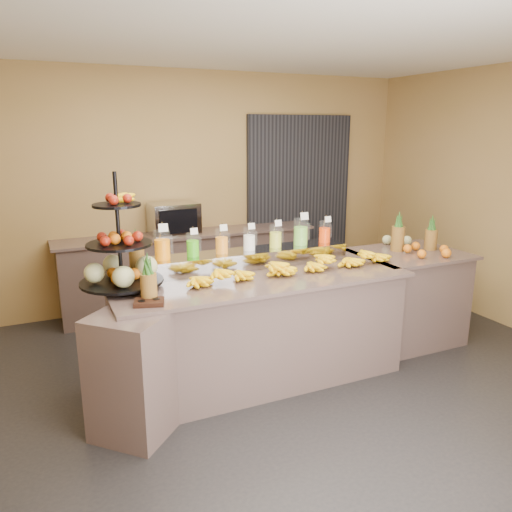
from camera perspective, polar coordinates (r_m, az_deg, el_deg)
ground at (r=4.32m, az=1.95°, el=-15.16°), size 6.00×6.00×0.00m
room_envelope at (r=4.55m, az=-0.18°, el=11.20°), size 6.04×5.02×2.82m
buffet_counter at (r=4.28m, az=-0.96°, el=-8.49°), size 2.75×1.25×0.93m
right_counter at (r=5.32m, az=16.67°, el=-4.43°), size 1.08×0.88×0.93m
back_ledge at (r=6.09m, az=-7.48°, el=-1.60°), size 3.10×0.55×0.93m
pitcher_tray at (r=4.44m, az=-0.77°, el=-0.26°), size 1.85×0.30×0.15m
juice_pitcher_orange_a at (r=4.16m, az=-10.67°, el=1.06°), size 0.13×0.14×0.32m
juice_pitcher_green at (r=4.23m, az=-7.24°, el=1.14°), size 0.11×0.11×0.26m
juice_pitcher_orange_b at (r=4.31m, az=-3.94°, el=1.52°), size 0.11×0.12×0.27m
juice_pitcher_milk at (r=4.41m, az=-0.78°, el=1.79°), size 0.11×0.11×0.26m
juice_pitcher_lemon at (r=4.51m, az=2.25°, el=2.12°), size 0.11×0.12×0.27m
juice_pitcher_lime at (r=4.63m, az=5.13°, el=2.61°), size 0.13×0.14×0.32m
juice_pitcher_orange_c at (r=4.77m, az=7.85°, el=2.64°), size 0.11×0.11×0.26m
banana_heap at (r=4.29m, az=4.42°, el=-0.90°), size 1.97×0.18×0.16m
fruit_stand at (r=3.95m, az=-14.63°, el=-0.31°), size 0.75×0.75×0.89m
condiment_caddy at (r=3.59m, az=-12.12°, el=-5.19°), size 0.24×0.21×0.03m
pineapple_left_a at (r=3.63m, az=-12.18°, el=-3.05°), size 0.12×0.12×0.36m
pineapple_left_b at (r=4.31m, az=-13.46°, el=-0.15°), size 0.13×0.13×0.40m
right_fruit_pile at (r=5.21m, az=18.20°, el=1.23°), size 0.47×0.45×0.25m
oven_warmer at (r=5.89m, az=-9.37°, el=4.25°), size 0.56×0.40×0.36m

